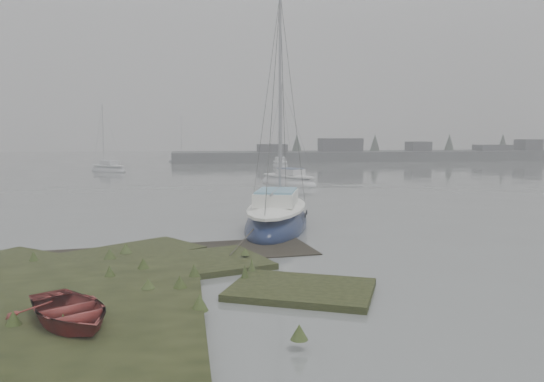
{
  "coord_description": "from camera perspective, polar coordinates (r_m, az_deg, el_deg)",
  "views": [
    {
      "loc": [
        -2.36,
        -13.17,
        3.99
      ],
      "look_at": [
        0.94,
        6.69,
        1.8
      ],
      "focal_mm": 35.0,
      "sensor_mm": 36.0,
      "label": 1
    }
  ],
  "objects": [
    {
      "name": "dinghy",
      "position": [
        11.5,
        -21.01,
        -11.89
      ],
      "size": [
        3.03,
        3.29,
        0.56
      ],
      "primitive_type": "imported",
      "rotation": [
        0.0,
        0.0,
        0.54
      ],
      "color": "maroon",
      "rests_on": "marsh_bank"
    },
    {
      "name": "sailboat_far_a",
      "position": [
        58.31,
        -17.2,
        2.24
      ],
      "size": [
        4.97,
        5.22,
        7.66
      ],
      "rotation": [
        0.0,
        0.0,
        0.74
      ],
      "color": "#A8ACB2",
      "rests_on": "ground"
    },
    {
      "name": "sailboat_main",
      "position": [
        22.49,
        0.55,
        -3.15
      ],
      "size": [
        4.6,
        7.96,
        10.68
      ],
      "rotation": [
        0.0,
        0.0,
        -0.3
      ],
      "color": "#0F1A3C",
      "rests_on": "ground"
    },
    {
      "name": "sailboat_far_b",
      "position": [
        63.77,
        0.88,
        2.83
      ],
      "size": [
        2.23,
        5.49,
        7.56
      ],
      "rotation": [
        0.0,
        0.0,
        -0.09
      ],
      "color": "silver",
      "rests_on": "ground"
    },
    {
      "name": "ground",
      "position": [
        43.42,
        -6.3,
        0.89
      ],
      "size": [
        160.0,
        160.0,
        0.0
      ],
      "primitive_type": "plane",
      "color": "slate",
      "rests_on": "ground"
    },
    {
      "name": "sailboat_white",
      "position": [
        41.4,
        1.76,
        1.04
      ],
      "size": [
        4.75,
        6.18,
        8.49
      ],
      "rotation": [
        0.0,
        0.0,
        0.53
      ],
      "color": "white",
      "rests_on": "ground"
    },
    {
      "name": "far_shoreline",
      "position": [
        80.61,
        11.82,
        3.84
      ],
      "size": [
        60.0,
        8.0,
        4.15
      ],
      "color": "#4C4F51",
      "rests_on": "ground"
    },
    {
      "name": "sailboat_far_c",
      "position": [
        76.47,
        -9.2,
        3.3
      ],
      "size": [
        5.2,
        2.49,
        7.04
      ],
      "rotation": [
        0.0,
        0.0,
        1.39
      ],
      "color": "#A2A6AA",
      "rests_on": "ground"
    }
  ]
}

